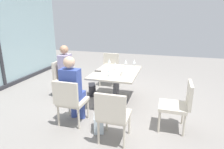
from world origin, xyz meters
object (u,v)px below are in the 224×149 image
Objects in this scene: chair_far_left at (70,100)px; wine_glass_3 at (115,65)px; person_near_window at (68,69)px; cell_phone_on_table at (98,71)px; dining_table_main at (116,79)px; handbag_1 at (99,123)px; wine_glass_1 at (109,61)px; wine_glass_0 at (126,62)px; person_far_left at (72,87)px; chair_front_left at (179,103)px; chair_side_end at (113,114)px; chair_far_right at (110,67)px; handbag_0 at (92,90)px; wine_glass_2 at (134,62)px; chair_near_window at (64,76)px; wine_glass_4 at (109,70)px; coffee_cup at (122,73)px.

wine_glass_3 is at bearing -20.14° from chair_far_left.
person_near_window reaches higher than cell_phone_on_table.
dining_table_main is 1.29m from handbag_1.
person_near_window reaches higher than wine_glass_1.
wine_glass_0 is at bearing -53.20° from cell_phone_on_table.
wine_glass_1 is at bearing -9.06° from person_far_left.
wine_glass_3 is at bearing 153.99° from wine_glass_0.
chair_front_left is at bearing -81.33° from person_far_left.
chair_side_end is 2.80m from chair_far_right.
wine_glass_1 is 0.84m from handbag_0.
chair_far_left is 1.41m from wine_glass_3.
chair_far_right reaches higher than cell_phone_on_table.
wine_glass_0 is (1.52, -0.64, 0.16)m from person_far_left.
chair_far_left is 1.39m from person_near_window.
wine_glass_2 is (-0.67, -0.83, 0.37)m from chair_far_right.
person_near_window is at bearing 25.22° from handbag_1.
chair_near_window is at bearing 36.37° from person_far_left.
person_far_left is 0.85m from wine_glass_4.
handbag_0 is (0.47, 0.88, -0.64)m from coffee_cup.
chair_far_right is 2.90× the size of handbag_0.
person_near_window is 1.43m from coffee_cup.
coffee_cup is at bearing -153.49° from chair_far_right.
wine_glass_0 and wine_glass_3 have the same top height.
person_far_left is (-1.08, -0.69, 0.00)m from person_near_window.
person_near_window is at bearing 90.00° from dining_table_main.
cell_phone_on_table is (-0.10, -0.81, 0.03)m from person_near_window.
wine_glass_0 is 0.62× the size of handbag_0.
wine_glass_2 is (1.59, -0.83, 0.16)m from person_far_left.
wine_glass_1 is (1.88, 0.63, 0.37)m from chair_side_end.
person_near_window is 1.61m from wine_glass_2.
dining_table_main is at bearing -19.15° from handbag_1.
cell_phone_on_table is (1.37, 0.75, 0.24)m from chair_side_end.
chair_near_window is 2.90× the size of handbag_0.
handbag_1 is at bearing -167.37° from chair_far_right.
chair_front_left is (0.68, -0.97, 0.00)m from chair_side_end.
handbag_1 is (-0.83, -0.07, -0.72)m from wine_glass_4.
wine_glass_3 is (0.88, 1.37, 0.37)m from chair_front_left.
person_far_left reaches higher than dining_table_main.
person_far_left is 1.27m from wine_glass_3.
person_far_left is at bearing 180.00° from chair_far_right.
chair_near_window is 1.43m from chair_far_right.
chair_front_left is at bearing -121.68° from cell_phone_on_table.
chair_far_right is 4.70× the size of wine_glass_2.
handbag_1 is (0.26, 0.33, -0.36)m from chair_side_end.
chair_side_end is 4.70× the size of wine_glass_3.
wine_glass_1 is 1.00× the size of wine_glass_3.
wine_glass_0 is 0.21m from wine_glass_2.
wine_glass_1 reaches higher than chair_front_left.
chair_side_end reaches higher than cell_phone_on_table.
chair_side_end is 4.70× the size of wine_glass_0.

